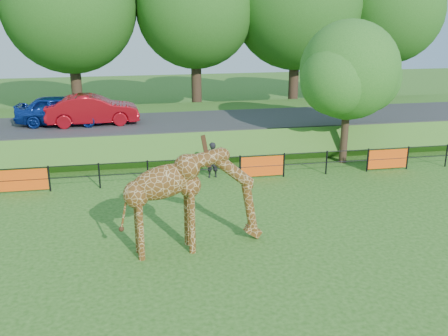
# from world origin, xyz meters

# --- Properties ---
(ground) EXTENTS (90.00, 90.00, 0.00)m
(ground) POSITION_xyz_m (0.00, 0.00, 0.00)
(ground) COLOR #265515
(ground) RESTS_ON ground
(giraffe) EXTENTS (4.57, 1.41, 3.21)m
(giraffe) POSITION_xyz_m (-0.83, 1.85, 1.61)
(giraffe) COLOR #5C3512
(giraffe) RESTS_ON ground
(perimeter_fence) EXTENTS (28.07, 0.10, 1.10)m
(perimeter_fence) POSITION_xyz_m (0.00, 8.00, 0.55)
(perimeter_fence) COLOR black
(perimeter_fence) RESTS_ON ground
(embankment) EXTENTS (40.00, 9.00, 1.30)m
(embankment) POSITION_xyz_m (0.00, 15.50, 0.65)
(embankment) COLOR #265515
(embankment) RESTS_ON ground
(road) EXTENTS (40.00, 5.00, 0.12)m
(road) POSITION_xyz_m (0.00, 14.00, 1.36)
(road) COLOR #2D2D2F
(road) RESTS_ON embankment
(car_blue) EXTENTS (4.68, 2.25, 1.54)m
(car_blue) POSITION_xyz_m (-6.08, 14.23, 2.19)
(car_blue) COLOR #123397
(car_blue) RESTS_ON road
(car_red) EXTENTS (4.77, 1.89, 1.54)m
(car_red) POSITION_xyz_m (-4.50, 14.00, 2.19)
(car_red) COLOR #A80C16
(car_red) RESTS_ON road
(visitor) EXTENTS (0.61, 0.42, 1.62)m
(visitor) POSITION_xyz_m (0.85, 8.52, 0.81)
(visitor) COLOR black
(visitor) RESTS_ON ground
(tree_east) EXTENTS (5.40, 4.71, 6.76)m
(tree_east) POSITION_xyz_m (7.60, 9.63, 4.28)
(tree_east) COLOR #332317
(tree_east) RESTS_ON ground
(bg_tree_line) EXTENTS (37.30, 8.80, 11.82)m
(bg_tree_line) POSITION_xyz_m (1.89, 22.00, 7.19)
(bg_tree_line) COLOR #332317
(bg_tree_line) RESTS_ON ground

